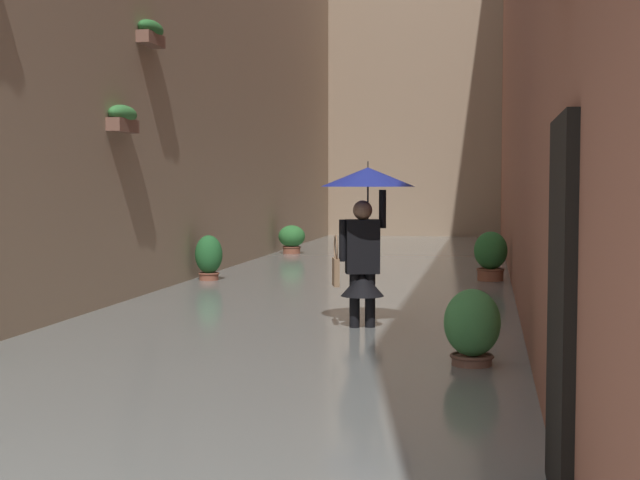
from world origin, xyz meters
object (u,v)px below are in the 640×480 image
object	(u,v)px
person_wading	(365,214)
potted_plant_near_left	(487,257)
potted_plant_far_left	(472,333)
potted_plant_mid_right	(292,240)
potted_plant_mid_left	(491,259)
potted_plant_near_right	(209,260)

from	to	relation	value
person_wading	potted_plant_near_left	distance (m)	8.77
potted_plant_far_left	potted_plant_mid_right	world-z (taller)	potted_plant_far_left
person_wading	potted_plant_mid_left	distance (m)	5.68
person_wading	potted_plant_mid_right	bearing A→B (deg)	-73.38
potted_plant_mid_right	potted_plant_far_left	bearing A→B (deg)	109.31
potted_plant_near_left	potted_plant_near_right	bearing A→B (deg)	40.24
potted_plant_near_right	potted_plant_near_left	xyz separation A→B (m)	(-4.70, -3.98, -0.19)
person_wading	potted_plant_near_right	world-z (taller)	person_wading
potted_plant_mid_left	potted_plant_mid_right	xyz separation A→B (m)	(4.62, -5.27, -0.06)
potted_plant_near_left	potted_plant_mid_right	size ratio (longest dim) A/B	0.78
potted_plant_mid_right	potted_plant_mid_left	bearing A→B (deg)	131.29
person_wading	potted_plant_near_right	bearing A→B (deg)	-54.18
person_wading	potted_plant_mid_right	size ratio (longest dim) A/B	2.42
person_wading	potted_plant_mid_right	distance (m)	11.19
potted_plant_near_right	potted_plant_mid_right	world-z (taller)	potted_plant_near_right
potted_plant_near_right	potted_plant_mid_left	bearing A→B (deg)	-170.41
potted_plant_far_left	potted_plant_mid_right	xyz separation A→B (m)	(4.44, -12.67, 0.01)
potted_plant_mid_left	potted_plant_near_right	bearing A→B (deg)	9.59
potted_plant_near_right	person_wading	bearing A→B (deg)	125.82
person_wading	potted_plant_far_left	xyz separation A→B (m)	(-1.25, 1.99, -1.01)
potted_plant_near_right	potted_plant_mid_left	world-z (taller)	potted_plant_mid_left
potted_plant_far_left	potted_plant_near_right	size ratio (longest dim) A/B	0.92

